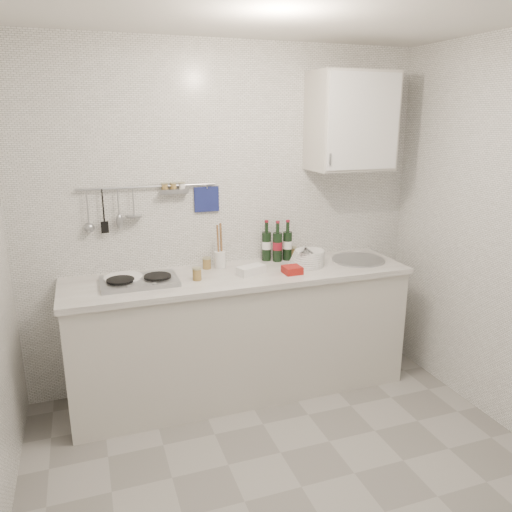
{
  "coord_description": "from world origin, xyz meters",
  "views": [
    {
      "loc": [
        -1.01,
        -2.11,
        1.99
      ],
      "look_at": [
        0.05,
        0.9,
        1.09
      ],
      "focal_mm": 35.0,
      "sensor_mm": 36.0,
      "label": 1
    }
  ],
  "objects_px": {
    "wall_cabinet": "(351,122)",
    "utensil_crock": "(220,257)",
    "wine_bottles": "(277,241)",
    "plate_stack_hob": "(123,279)",
    "plate_stack_sink": "(308,258)"
  },
  "relations": [
    {
      "from": "wall_cabinet",
      "to": "utensil_crock",
      "type": "bearing_deg",
      "value": 177.25
    },
    {
      "from": "plate_stack_sink",
      "to": "utensil_crock",
      "type": "distance_m",
      "value": 0.65
    },
    {
      "from": "plate_stack_sink",
      "to": "wine_bottles",
      "type": "xyz_separation_m",
      "value": [
        -0.17,
        0.19,
        0.1
      ]
    },
    {
      "from": "utensil_crock",
      "to": "plate_stack_hob",
      "type": "bearing_deg",
      "value": -171.51
    },
    {
      "from": "wall_cabinet",
      "to": "plate_stack_hob",
      "type": "bearing_deg",
      "value": -178.1
    },
    {
      "from": "plate_stack_hob",
      "to": "utensil_crock",
      "type": "relative_size",
      "value": 0.81
    },
    {
      "from": "plate_stack_sink",
      "to": "wine_bottles",
      "type": "height_order",
      "value": "wine_bottles"
    },
    {
      "from": "wall_cabinet",
      "to": "plate_stack_hob",
      "type": "distance_m",
      "value": 1.98
    },
    {
      "from": "wine_bottles",
      "to": "utensil_crock",
      "type": "bearing_deg",
      "value": -174.47
    },
    {
      "from": "wine_bottles",
      "to": "plate_stack_hob",
      "type": "bearing_deg",
      "value": -172.69
    },
    {
      "from": "wall_cabinet",
      "to": "wine_bottles",
      "type": "relative_size",
      "value": 2.26
    },
    {
      "from": "wall_cabinet",
      "to": "plate_stack_hob",
      "type": "xyz_separation_m",
      "value": [
        -1.7,
        -0.06,
        -1.01
      ]
    },
    {
      "from": "wall_cabinet",
      "to": "utensil_crock",
      "type": "height_order",
      "value": "wall_cabinet"
    },
    {
      "from": "wall_cabinet",
      "to": "wine_bottles",
      "type": "xyz_separation_m",
      "value": [
        -0.54,
        0.09,
        -0.87
      ]
    },
    {
      "from": "plate_stack_hob",
      "to": "plate_stack_sink",
      "type": "bearing_deg",
      "value": -1.78
    }
  ]
}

